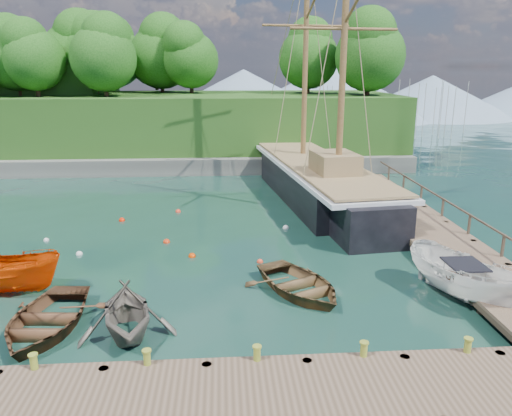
# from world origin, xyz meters

# --- Properties ---
(ground) EXTENTS (160.00, 160.00, 0.00)m
(ground) POSITION_xyz_m (0.00, 0.00, 0.00)
(ground) COLOR #14362C
(ground) RESTS_ON ground
(dock_near) EXTENTS (20.00, 3.20, 1.10)m
(dock_near) POSITION_xyz_m (2.00, -6.50, 0.43)
(dock_near) COLOR brown
(dock_near) RESTS_ON ground
(dock_east) EXTENTS (3.20, 24.00, 1.10)m
(dock_east) POSITION_xyz_m (11.50, 7.00, 0.43)
(dock_east) COLOR brown
(dock_east) RESTS_ON ground
(bollard_0) EXTENTS (0.26, 0.26, 0.45)m
(bollard_0) POSITION_xyz_m (-4.00, -5.10, 0.00)
(bollard_0) COLOR olive
(bollard_0) RESTS_ON ground
(bollard_1) EXTENTS (0.26, 0.26, 0.45)m
(bollard_1) POSITION_xyz_m (-1.00, -5.10, 0.00)
(bollard_1) COLOR olive
(bollard_1) RESTS_ON ground
(bollard_2) EXTENTS (0.26, 0.26, 0.45)m
(bollard_2) POSITION_xyz_m (2.00, -5.10, 0.00)
(bollard_2) COLOR olive
(bollard_2) RESTS_ON ground
(bollard_3) EXTENTS (0.26, 0.26, 0.45)m
(bollard_3) POSITION_xyz_m (5.00, -5.10, 0.00)
(bollard_3) COLOR olive
(bollard_3) RESTS_ON ground
(bollard_4) EXTENTS (0.26, 0.26, 0.45)m
(bollard_4) POSITION_xyz_m (8.00, -5.10, 0.00)
(bollard_4) COLOR olive
(bollard_4) RESTS_ON ground
(rowboat_0) EXTENTS (3.78, 5.01, 0.98)m
(rowboat_0) POSITION_xyz_m (-4.81, -1.88, 0.00)
(rowboat_0) COLOR #4F311E
(rowboat_0) RESTS_ON ground
(rowboat_1) EXTENTS (3.95, 4.33, 1.95)m
(rowboat_1) POSITION_xyz_m (-2.04, -2.40, 0.00)
(rowboat_1) COLOR #635B51
(rowboat_1) RESTS_ON ground
(rowboat_2) EXTENTS (4.86, 5.46, 0.93)m
(rowboat_2) POSITION_xyz_m (4.01, 0.32, 0.00)
(rowboat_2) COLOR brown
(rowboat_2) RESTS_ON ground
(motorboat_orange) EXTENTS (4.79, 2.23, 1.79)m
(motorboat_orange) POSITION_xyz_m (-7.35, 1.15, 0.00)
(motorboat_orange) COLOR #DC4204
(motorboat_orange) RESTS_ON ground
(cabin_boat_white) EXTENTS (3.70, 5.46, 1.97)m
(cabin_boat_white) POSITION_xyz_m (10.00, -0.68, 0.00)
(cabin_boat_white) COLOR white
(cabin_boat_white) RESTS_ON ground
(schooner) EXTENTS (6.87, 26.11, 18.91)m
(schooner) POSITION_xyz_m (7.34, 14.12, 1.05)
(schooner) COLOR black
(schooner) RESTS_ON ground
(mooring_buoy_0) EXTENTS (0.30, 0.30, 0.30)m
(mooring_buoy_0) POSITION_xyz_m (-5.59, 5.04, 0.00)
(mooring_buoy_0) COLOR white
(mooring_buoy_0) RESTS_ON ground
(mooring_buoy_1) EXTENTS (0.35, 0.35, 0.35)m
(mooring_buoy_1) POSITION_xyz_m (-1.70, 6.42, 0.00)
(mooring_buoy_1) COLOR red
(mooring_buoy_1) RESTS_ON ground
(mooring_buoy_2) EXTENTS (0.34, 0.34, 0.34)m
(mooring_buoy_2) POSITION_xyz_m (-0.33, 4.39, 0.00)
(mooring_buoy_2) COLOR #E33900
(mooring_buoy_2) RESTS_ON ground
(mooring_buoy_3) EXTENTS (0.34, 0.34, 0.34)m
(mooring_buoy_3) POSITION_xyz_m (4.50, 8.25, 0.00)
(mooring_buoy_3) COLOR white
(mooring_buoy_3) RESTS_ON ground
(mooring_buoy_4) EXTENTS (0.34, 0.34, 0.34)m
(mooring_buoy_4) POSITION_xyz_m (-4.61, 10.26, 0.00)
(mooring_buoy_4) COLOR red
(mooring_buoy_4) RESTS_ON ground
(mooring_buoy_5) EXTENTS (0.31, 0.31, 0.31)m
(mooring_buoy_5) POSITION_xyz_m (-1.57, 11.83, 0.00)
(mooring_buoy_5) COLOR #FB381E
(mooring_buoy_5) RESTS_ON ground
(mooring_buoy_6) EXTENTS (0.28, 0.28, 0.28)m
(mooring_buoy_6) POSITION_xyz_m (-7.76, 7.09, 0.00)
(mooring_buoy_6) COLOR silver
(mooring_buoy_6) RESTS_ON ground
(mooring_buoy_7) EXTENTS (0.29, 0.29, 0.29)m
(mooring_buoy_7) POSITION_xyz_m (2.74, 3.51, 0.00)
(mooring_buoy_7) COLOR red
(mooring_buoy_7) RESTS_ON ground
(headland) EXTENTS (51.00, 19.31, 12.90)m
(headland) POSITION_xyz_m (-12.88, 31.36, 5.54)
(headland) COLOR #474744
(headland) RESTS_ON ground
(distant_ridge) EXTENTS (117.00, 40.00, 10.00)m
(distant_ridge) POSITION_xyz_m (4.30, 70.00, 4.35)
(distant_ridge) COLOR #728CA5
(distant_ridge) RESTS_ON ground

